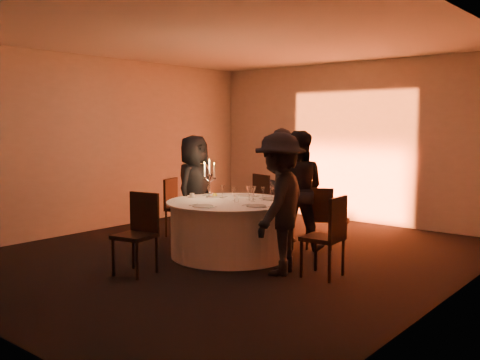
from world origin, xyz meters
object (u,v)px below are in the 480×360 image
Objects in this scene: banquet_table at (231,228)px; guest_left at (194,189)px; guest_right at (280,203)px; coffee_cup at (192,196)px; chair_front at (139,228)px; guest_back_right at (297,190)px; guest_back_left at (283,185)px; chair_right at (329,232)px; chair_back_right at (319,214)px; chair_back_left at (267,200)px; candelabra at (210,185)px; chair_left at (177,204)px.

guest_left reaches higher than banquet_table.
coffee_cup is (-1.73, 0.23, -0.07)m from guest_right.
chair_front is 0.57× the size of guest_back_right.
guest_back_left is at bearing -60.54° from guest_back_right.
guest_back_right is at bearing 63.51° from banquet_table.
chair_right reaches higher than banquet_table.
chair_back_right is 1.52m from guest_right.
candelabra reaches higher than chair_back_left.
chair_back_right is at bearing -148.45° from chair_right.
guest_right is (1.36, 1.09, 0.31)m from chair_front.
chair_back_right is at bearing 169.66° from guest_back_left.
candelabra is at bearing 26.84° from coffee_cup.
banquet_table is at bearing -121.75° from guest_left.
guest_left is (-2.63, 0.39, 0.28)m from chair_right.
chair_front is at bearing 84.07° from guest_back_left.
chair_right is at bearing 93.91° from guest_right.
candelabra is (-0.14, 1.43, 0.41)m from chair_front.
coffee_cup is at bearing -153.16° from candelabra.
candelabra reaches higher than chair_front.
banquet_table is at bearing 7.74° from coffee_cup.
guest_left is at bearing 130.76° from coffee_cup.
candelabra is (1.13, -0.41, 0.44)m from chair_left.
guest_back_left reaches higher than guest_left.
chair_front is 1.77m from guest_right.
guest_right is at bearing -122.14° from guest_left.
chair_front is (-1.05, -2.53, 0.05)m from chair_back_right.
guest_back_left is at bearing -79.58° from chair_left.
chair_left is at bearing -14.54° from chair_back_right.
candelabra reaches higher than chair_left.
chair_left is 0.66m from guest_left.
guest_left is 1.40m from guest_back_left.
guest_left is 2.14m from guest_right.
banquet_table is at bearing -97.62° from chair_right.
chair_right is at bearing -114.23° from guest_left.
chair_left is (-1.56, 0.44, 0.15)m from banquet_table.
guest_back_left reaches higher than banquet_table.
chair_left is 0.53× the size of guest_back_left.
coffee_cup is at bearing 100.66° from chair_back_left.
chair_left is at bearing 113.63° from chair_front.
coffee_cup is at bearing -94.29° from chair_right.
chair_back_right is at bearing 56.68° from chair_front.
guest_back_left is at bearing 73.01° from chair_front.
chair_back_right is at bearing -80.14° from guest_left.
guest_back_right is at bearing -81.57° from guest_left.
candelabra is (-1.49, 0.35, 0.10)m from guest_right.
chair_front is at bearing -84.60° from candelabra.
guest_right is at bearing 88.53° from guest_back_right.
banquet_table is at bearing -123.27° from guest_right.
guest_back_left is 1.02× the size of guest_right.
chair_left is 0.54× the size of guest_back_right.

